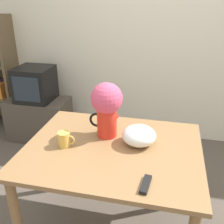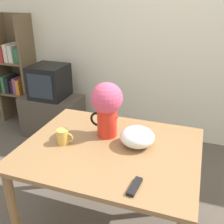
# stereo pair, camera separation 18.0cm
# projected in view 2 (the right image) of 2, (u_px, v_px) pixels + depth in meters

# --- Properties ---
(wall_back) EXTENTS (8.00, 0.05, 2.60)m
(wall_back) POSITION_uv_depth(u_px,v_px,m) (172.00, 33.00, 2.92)
(wall_back) COLOR #EDE5CC
(wall_back) RESTS_ON ground_plane
(table) EXTENTS (1.17, 0.94, 0.77)m
(table) POSITION_uv_depth(u_px,v_px,m) (110.00, 161.00, 1.79)
(table) COLOR olive
(table) RESTS_ON ground_plane
(flower_vase) EXTENTS (0.24, 0.22, 0.40)m
(flower_vase) POSITION_uv_depth(u_px,v_px,m) (107.00, 105.00, 1.80)
(flower_vase) COLOR red
(flower_vase) RESTS_ON table
(coffee_mug) EXTENTS (0.12, 0.08, 0.10)m
(coffee_mug) POSITION_uv_depth(u_px,v_px,m) (63.00, 137.00, 1.77)
(coffee_mug) COLOR gold
(coffee_mug) RESTS_ON table
(white_bowl) EXTENTS (0.23, 0.23, 0.13)m
(white_bowl) POSITION_uv_depth(u_px,v_px,m) (137.00, 137.00, 1.74)
(white_bowl) COLOR white
(white_bowl) RESTS_ON table
(remote_control) EXTENTS (0.06, 0.15, 0.02)m
(remote_control) POSITION_uv_depth(u_px,v_px,m) (135.00, 186.00, 1.38)
(remote_control) COLOR black
(remote_control) RESTS_ON table
(tv_stand) EXTENTS (0.75, 0.42, 0.52)m
(tv_stand) POSITION_uv_depth(u_px,v_px,m) (53.00, 116.00, 3.39)
(tv_stand) COLOR #4C4238
(tv_stand) RESTS_ON ground_plane
(tv_set) EXTENTS (0.41, 0.41, 0.40)m
(tv_set) POSITION_uv_depth(u_px,v_px,m) (49.00, 82.00, 3.19)
(tv_set) COLOR black
(tv_set) RESTS_ON tv_stand
(bookshelf) EXTENTS (0.48, 0.34, 1.47)m
(bookshelf) POSITION_uv_depth(u_px,v_px,m) (16.00, 70.00, 3.62)
(bookshelf) COLOR brown
(bookshelf) RESTS_ON ground_plane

